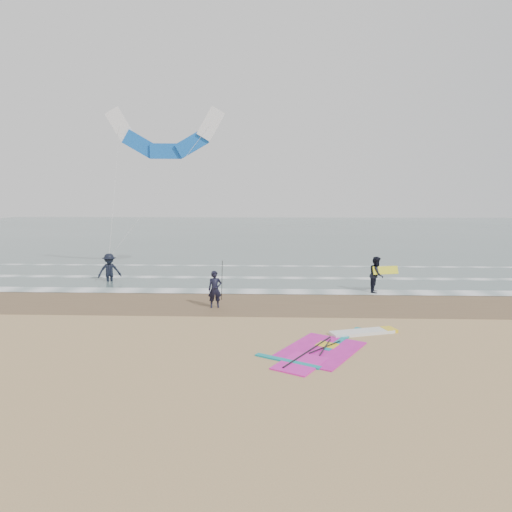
{
  "coord_description": "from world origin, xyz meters",
  "views": [
    {
      "loc": [
        -1.09,
        -13.74,
        4.65
      ],
      "look_at": [
        -1.83,
        5.0,
        2.2
      ],
      "focal_mm": 32.0,
      "sensor_mm": 36.0,
      "label": 1
    }
  ],
  "objects_px": {
    "person_standing": "(215,289)",
    "person_wading": "(109,265)",
    "surf_kite": "(165,138)",
    "windsurf_rig": "(334,345)",
    "person_walking": "(377,275)"
  },
  "relations": [
    {
      "from": "person_standing",
      "to": "person_wading",
      "type": "relative_size",
      "value": 0.82
    },
    {
      "from": "person_wading",
      "to": "surf_kite",
      "type": "height_order",
      "value": "surf_kite"
    },
    {
      "from": "person_wading",
      "to": "surf_kite",
      "type": "xyz_separation_m",
      "value": [
        2.47,
        3.39,
        7.17
      ]
    },
    {
      "from": "windsurf_rig",
      "to": "surf_kite",
      "type": "bearing_deg",
      "value": 121.39
    },
    {
      "from": "surf_kite",
      "to": "person_walking",
      "type": "bearing_deg",
      "value": -26.01
    },
    {
      "from": "person_wading",
      "to": "surf_kite",
      "type": "relative_size",
      "value": 0.22
    },
    {
      "from": "windsurf_rig",
      "to": "person_walking",
      "type": "distance_m",
      "value": 8.77
    },
    {
      "from": "person_standing",
      "to": "surf_kite",
      "type": "distance_m",
      "value": 12.27
    },
    {
      "from": "person_walking",
      "to": "person_wading",
      "type": "xyz_separation_m",
      "value": [
        -13.97,
        2.23,
        0.07
      ]
    },
    {
      "from": "windsurf_rig",
      "to": "person_standing",
      "type": "distance_m",
      "value": 6.54
    },
    {
      "from": "person_walking",
      "to": "windsurf_rig",
      "type": "bearing_deg",
      "value": 177.12
    },
    {
      "from": "windsurf_rig",
      "to": "surf_kite",
      "type": "height_order",
      "value": "surf_kite"
    },
    {
      "from": "person_wading",
      "to": "person_walking",
      "type": "bearing_deg",
      "value": -36.43
    },
    {
      "from": "windsurf_rig",
      "to": "surf_kite",
      "type": "relative_size",
      "value": 0.56
    },
    {
      "from": "windsurf_rig",
      "to": "surf_kite",
      "type": "xyz_separation_m",
      "value": [
        -8.4,
        13.77,
        8.1
      ]
    }
  ]
}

